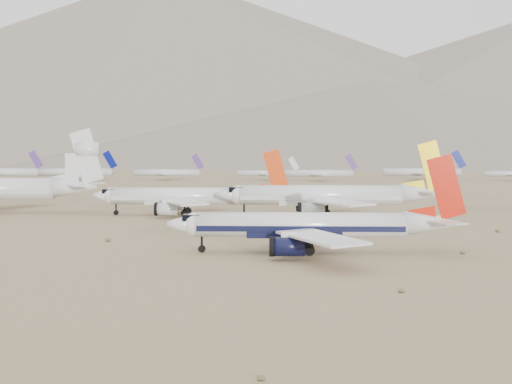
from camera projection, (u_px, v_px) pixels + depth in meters
ground at (294, 255)px, 101.91m from camera, size 7000.00×7000.00×0.00m
main_airliner at (313, 226)px, 103.40m from camera, size 40.98×40.03×14.46m
row2_gold_tail at (330, 196)px, 162.01m from camera, size 49.55×48.46×17.64m
row2_orange_tail at (189, 197)px, 167.74m from camera, size 43.96×43.01×15.68m
distant_storage_row at (225, 173)px, 396.57m from camera, size 515.12×56.42×14.83m
mountain_range at (312, 82)px, 1734.01m from camera, size 7354.00×3024.00×470.00m
desert_scrub at (22, 282)px, 78.58m from camera, size 206.06×121.67×0.63m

